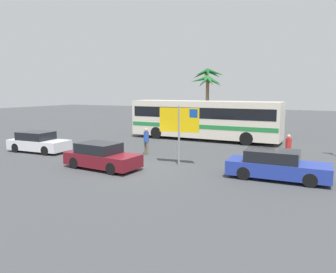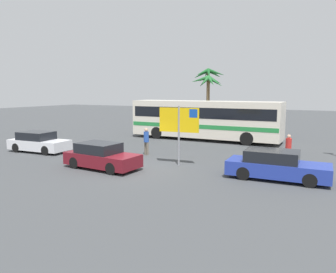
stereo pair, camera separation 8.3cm
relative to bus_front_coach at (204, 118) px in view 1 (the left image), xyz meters
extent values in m
plane|color=#424447|center=(0.11, -11.39, -1.79)|extent=(120.00, 120.00, 0.00)
cube|color=silver|center=(0.00, 0.00, -0.06)|extent=(12.20, 2.67, 2.90)
cube|color=black|center=(0.00, 0.00, 0.49)|extent=(11.71, 2.70, 0.84)
cube|color=#23843D|center=(0.00, 0.00, -0.57)|extent=(12.08, 2.70, 0.32)
cylinder|color=black|center=(3.78, 1.21, -1.29)|extent=(1.00, 0.28, 1.00)
cylinder|color=black|center=(3.78, -1.21, -1.29)|extent=(1.00, 0.28, 1.00)
cylinder|color=black|center=(-3.78, 1.21, -1.29)|extent=(1.00, 0.28, 1.00)
cylinder|color=black|center=(-3.78, -1.21, -1.29)|extent=(1.00, 0.28, 1.00)
cylinder|color=gray|center=(2.07, -9.30, -0.19)|extent=(0.11, 0.11, 3.20)
cube|color=yellow|center=(2.07, -9.30, 0.66)|extent=(2.19, 0.31, 1.30)
cube|color=#1447A8|center=(2.86, -9.21, 1.03)|extent=(0.45, 0.12, 0.44)
cube|color=#23389E|center=(7.28, -9.87, -1.30)|extent=(4.50, 1.80, 0.64)
cube|color=black|center=(7.01, -9.88, -0.72)|extent=(2.36, 1.60, 0.52)
cylinder|color=black|center=(8.64, -9.07, -1.49)|extent=(0.60, 0.18, 0.60)
cylinder|color=black|center=(8.68, -10.59, -1.49)|extent=(0.60, 0.18, 0.60)
cylinder|color=black|center=(5.88, -9.15, -1.49)|extent=(0.60, 0.18, 0.60)
cylinder|color=black|center=(5.92, -10.67, -1.49)|extent=(0.60, 0.18, 0.60)
cube|color=silver|center=(-7.76, -9.97, -1.30)|extent=(4.13, 1.94, 0.64)
cube|color=black|center=(-8.00, -9.98, -0.72)|extent=(2.19, 1.68, 0.52)
cylinder|color=black|center=(-6.56, -9.12, -1.49)|extent=(0.61, 0.20, 0.60)
cylinder|color=black|center=(-6.47, -10.66, -1.49)|extent=(0.61, 0.20, 0.60)
cylinder|color=black|center=(-9.06, -9.28, -1.49)|extent=(0.61, 0.20, 0.60)
cylinder|color=black|center=(-8.96, -10.82, -1.49)|extent=(0.61, 0.20, 0.60)
cube|color=maroon|center=(-1.10, -11.81, -1.30)|extent=(4.11, 1.95, 0.64)
cube|color=black|center=(-1.34, -11.80, -0.72)|extent=(2.18, 1.68, 0.52)
cylinder|color=black|center=(0.19, -11.15, -1.49)|extent=(0.61, 0.20, 0.60)
cylinder|color=black|center=(0.08, -12.66, -1.49)|extent=(0.61, 0.20, 0.60)
cylinder|color=black|center=(-2.28, -10.97, -1.49)|extent=(0.61, 0.20, 0.60)
cylinder|color=black|center=(-2.39, -12.48, -1.49)|extent=(0.61, 0.20, 0.60)
cylinder|color=#706656|center=(-0.84, -7.71, -1.37)|extent=(0.13, 0.13, 0.82)
cylinder|color=#706656|center=(-1.02, -7.67, -1.37)|extent=(0.13, 0.13, 0.82)
cylinder|color=#2851B2|center=(-0.93, -7.69, -0.64)|extent=(0.32, 0.32, 0.65)
sphere|color=tan|center=(-0.93, -7.69, -0.20)|extent=(0.22, 0.22, 0.22)
cylinder|color=#4C4C51|center=(7.26, -6.11, -1.40)|extent=(0.13, 0.13, 0.77)
cylinder|color=#4C4C51|center=(7.24, -5.93, -1.40)|extent=(0.13, 0.13, 0.77)
cylinder|color=red|center=(7.25, -6.02, -0.70)|extent=(0.32, 0.32, 0.61)
sphere|color=tan|center=(7.25, -6.02, -0.29)|extent=(0.21, 0.21, 0.21)
cylinder|color=brown|center=(-2.20, 6.70, 0.79)|extent=(0.32, 0.32, 5.14)
cone|color=#23662D|center=(-1.44, 6.59, 3.11)|extent=(1.81, 0.70, 1.27)
cone|color=#23662D|center=(-1.76, 7.41, 3.25)|extent=(1.33, 1.78, 1.04)
cone|color=#23662D|center=(-2.39, 7.51, 3.24)|extent=(0.85, 1.87, 1.04)
cone|color=#23662D|center=(-2.84, 7.13, 3.11)|extent=(1.70, 1.35, 1.28)
cone|color=#23662D|center=(-2.97, 6.31, 3.33)|extent=(1.83, 1.22, 0.89)
cone|color=#23662D|center=(-2.25, 5.90, 3.18)|extent=(0.55, 1.82, 1.15)
cone|color=#23662D|center=(-1.70, 6.09, 3.15)|extent=(1.48, 1.66, 1.21)
cylinder|color=brown|center=(-3.13, 9.14, 1.22)|extent=(0.32, 0.32, 6.01)
cone|color=#195623|center=(-2.25, 9.23, 4.15)|extent=(1.93, 0.64, 0.97)
cone|color=#195623|center=(-2.65, 9.84, 4.06)|extent=(1.43, 1.79, 1.13)
cone|color=#195623|center=(-3.59, 9.89, 4.15)|extent=(1.36, 1.85, 0.98)
cone|color=#195623|center=(-3.96, 9.12, 4.01)|extent=(1.86, 0.48, 1.22)
cone|color=#195623|center=(-3.47, 8.32, 4.15)|extent=(1.14, 1.92, 0.98)
cone|color=#195623|center=(-2.78, 8.38, 4.03)|extent=(1.17, 1.87, 1.20)
camera|label=1|loc=(9.36, -24.95, 2.19)|focal=34.83mm
camera|label=2|loc=(9.43, -24.91, 2.19)|focal=34.83mm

